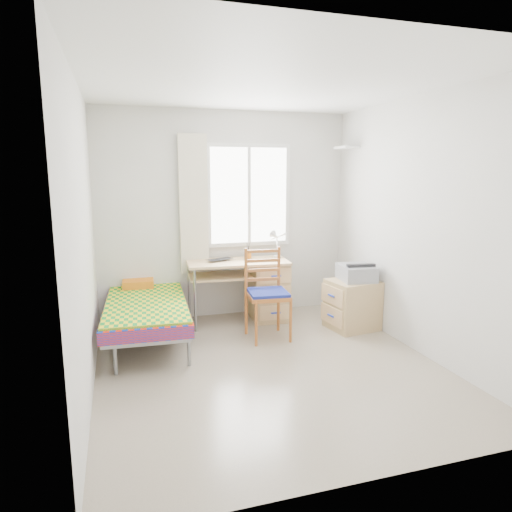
{
  "coord_description": "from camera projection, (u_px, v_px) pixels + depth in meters",
  "views": [
    {
      "loc": [
        -1.33,
        -3.91,
        1.85
      ],
      "look_at": [
        0.04,
        0.55,
        0.98
      ],
      "focal_mm": 32.0,
      "sensor_mm": 36.0,
      "label": 1
    }
  ],
  "objects": [
    {
      "name": "desk",
      "position": [
        263.0,
        287.0,
        5.76
      ],
      "size": [
        1.27,
        0.66,
        0.77
      ],
      "rotation": [
        0.0,
        0.0,
        -0.08
      ],
      "color": "tan",
      "rests_on": "floor"
    },
    {
      "name": "laptop",
      "position": [
        222.0,
        260.0,
        5.56
      ],
      "size": [
        0.38,
        0.32,
        0.03
      ],
      "primitive_type": "imported",
      "rotation": [
        0.0,
        0.0,
        0.37
      ],
      "color": "black",
      "rests_on": "desk"
    },
    {
      "name": "task_lamp",
      "position": [
        276.0,
        241.0,
        5.65
      ],
      "size": [
        0.22,
        0.31,
        0.38
      ],
      "rotation": [
        0.0,
        0.0,
        0.0
      ],
      "color": "white",
      "rests_on": "desk"
    },
    {
      "name": "wall_back",
      "position": [
        226.0,
        215.0,
        5.81
      ],
      "size": [
        3.2,
        0.0,
        3.2
      ],
      "primitive_type": "plane",
      "rotation": [
        1.57,
        0.0,
        0.0
      ],
      "color": "silver",
      "rests_on": "ground"
    },
    {
      "name": "window",
      "position": [
        249.0,
        195.0,
        5.82
      ],
      "size": [
        1.1,
        0.04,
        1.3
      ],
      "color": "white",
      "rests_on": "wall_back"
    },
    {
      "name": "chair",
      "position": [
        267.0,
        288.0,
        5.1
      ],
      "size": [
        0.48,
        0.48,
        1.02
      ],
      "rotation": [
        0.0,
        0.0,
        -0.09
      ],
      "color": "#A85420",
      "rests_on": "floor"
    },
    {
      "name": "bed",
      "position": [
        146.0,
        305.0,
        5.07
      ],
      "size": [
        0.97,
        1.89,
        0.8
      ],
      "rotation": [
        0.0,
        0.0,
        -0.06
      ],
      "color": "gray",
      "rests_on": "floor"
    },
    {
      "name": "curtain",
      "position": [
        194.0,
        205.0,
        5.59
      ],
      "size": [
        0.35,
        0.05,
        1.7
      ],
      "primitive_type": "cube",
      "color": "beige",
      "rests_on": "wall_back"
    },
    {
      "name": "pen_cup",
      "position": [
        248.0,
        254.0,
        5.77
      ],
      "size": [
        0.09,
        0.09,
        0.11
      ],
      "primitive_type": "cylinder",
      "rotation": [
        0.0,
        0.0,
        -0.01
      ],
      "color": "orange",
      "rests_on": "desk"
    },
    {
      "name": "ceiling",
      "position": [
        271.0,
        83.0,
        3.92
      ],
      "size": [
        3.5,
        3.5,
        0.0
      ],
      "primitive_type": "plane",
      "rotation": [
        3.14,
        0.0,
        0.0
      ],
      "color": "white",
      "rests_on": "wall_back"
    },
    {
      "name": "wall_right",
      "position": [
        419.0,
        227.0,
        4.62
      ],
      "size": [
        0.0,
        3.5,
        3.5
      ],
      "primitive_type": "plane",
      "rotation": [
        1.57,
        0.0,
        -1.57
      ],
      "color": "silver",
      "rests_on": "ground"
    },
    {
      "name": "printer",
      "position": [
        356.0,
        272.0,
        5.39
      ],
      "size": [
        0.43,
        0.48,
        0.19
      ],
      "rotation": [
        0.0,
        0.0,
        -0.13
      ],
      "color": "#93949A",
      "rests_on": "cabinet"
    },
    {
      "name": "cabinet",
      "position": [
        352.0,
        305.0,
        5.42
      ],
      "size": [
        0.6,
        0.55,
        0.58
      ],
      "rotation": [
        0.0,
        0.0,
        0.14
      ],
      "color": "tan",
      "rests_on": "floor"
    },
    {
      "name": "floor",
      "position": [
        269.0,
        366.0,
        4.4
      ],
      "size": [
        3.5,
        3.5,
        0.0
      ],
      "primitive_type": "plane",
      "color": "#BCAD93",
      "rests_on": "ground"
    },
    {
      "name": "wall_left",
      "position": [
        83.0,
        240.0,
        3.7
      ],
      "size": [
        0.0,
        3.5,
        3.5
      ],
      "primitive_type": "plane",
      "rotation": [
        1.57,
        0.0,
        1.57
      ],
      "color": "silver",
      "rests_on": "ground"
    },
    {
      "name": "floating_shelf",
      "position": [
        346.0,
        147.0,
        5.75
      ],
      "size": [
        0.2,
        0.32,
        0.03
      ],
      "primitive_type": "cube",
      "color": "white",
      "rests_on": "wall_right"
    },
    {
      "name": "book",
      "position": [
        223.0,
        277.0,
        5.54
      ],
      "size": [
        0.17,
        0.23,
        0.02
      ],
      "primitive_type": "imported",
      "rotation": [
        0.0,
        0.0,
        -0.0
      ],
      "color": "gray",
      "rests_on": "desk"
    }
  ]
}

